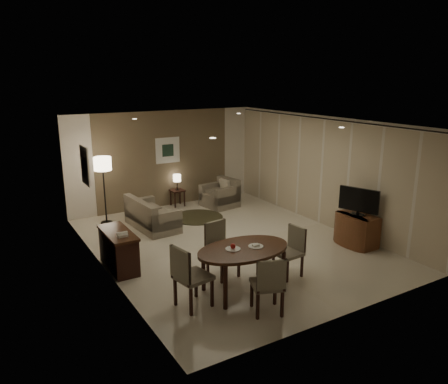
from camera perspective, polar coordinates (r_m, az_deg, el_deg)
room_shell at (r=9.74m, az=-0.61°, el=1.40°), size 5.50×7.00×2.70m
taupe_accent at (r=12.44m, az=-7.80°, el=4.26°), size 3.96×0.03×2.70m
curtain_wall at (r=11.01m, az=12.62°, el=2.48°), size 0.08×6.70×2.58m
curtain_rod at (r=10.81m, az=13.02°, el=9.32°), size 0.03×6.80×0.03m
art_back_frame at (r=12.41m, az=-7.37°, el=5.43°), size 0.72×0.03×0.72m
art_back_canvas at (r=12.40m, az=-7.34°, el=5.42°), size 0.34×0.01×0.34m
art_left_frame at (r=9.38m, az=-17.71°, el=3.28°), size 0.03×0.60×0.80m
art_left_canvas at (r=9.38m, az=-17.62°, el=3.29°), size 0.01×0.46×0.64m
downlight_nl at (r=6.92m, az=-1.48°, el=7.06°), size 0.10×0.10×0.01m
downlight_nr at (r=8.64m, az=15.10°, el=8.14°), size 0.10×0.10×0.01m
downlight_fl at (r=10.19m, az=-11.60°, el=9.33°), size 0.10×0.10×0.01m
downlight_fr at (r=11.43m, az=1.95°, el=10.21°), size 0.10×0.10×0.01m
console_desk at (r=8.74m, az=-13.59°, el=-7.39°), size 0.48×1.20×0.75m
telephone at (r=8.31m, az=-13.14°, el=-5.39°), size 0.20×0.14×0.09m
tv_cabinet at (r=10.08m, az=16.98°, el=-4.74°), size 0.48×0.90×0.70m
flat_tv at (r=9.86m, az=17.19°, el=-1.09°), size 0.36×0.85×0.60m
dining_table at (r=7.65m, az=2.53°, el=-10.10°), size 1.69×1.06×0.79m
chair_near at (r=7.01m, az=5.64°, el=-11.83°), size 0.61×0.61×0.97m
chair_far at (r=8.12m, az=-0.11°, el=-7.66°), size 0.57×0.57×1.02m
chair_left at (r=7.14m, az=-4.04°, el=-10.88°), size 0.60×0.60×1.06m
chair_right at (r=8.24m, az=8.36°, el=-7.83°), size 0.49×0.49×0.93m
plate_a at (r=7.44m, az=1.18°, el=-7.45°), size 0.26×0.26×0.02m
plate_b at (r=7.57m, az=4.18°, el=-7.09°), size 0.26×0.26×0.02m
fruit_apple at (r=7.42m, az=1.18°, el=-7.07°), size 0.09×0.09×0.09m
napkin at (r=7.56m, az=4.18°, el=-6.93°), size 0.12×0.08×0.03m
round_rug at (r=11.59m, az=-3.48°, el=-3.28°), size 1.34×1.34×0.01m
sofa at (r=10.84m, az=-9.35°, el=-2.73°), size 1.65×0.92×0.75m
armchair at (r=12.43m, az=-0.57°, el=-0.12°), size 0.95×0.99×0.79m
side_table at (r=12.59m, az=-6.09°, el=-0.76°), size 0.37×0.37×0.47m
table_lamp at (r=12.46m, az=-6.15°, el=1.39°), size 0.22×0.22×0.50m
floor_lamp at (r=11.29m, az=-15.35°, el=0.17°), size 0.43×0.43×1.70m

